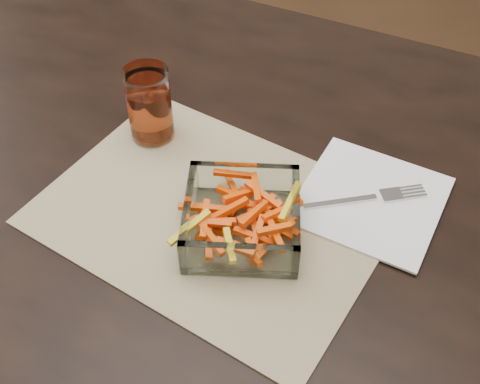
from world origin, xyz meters
name	(u,v)px	position (x,y,z in m)	size (l,w,h in m)	color
dining_table	(173,187)	(0.00, 0.00, 0.66)	(1.60, 0.90, 0.75)	black
placemat	(213,213)	(0.12, -0.09, 0.75)	(0.45, 0.33, 0.00)	tan
glass_bowl	(242,220)	(0.17, -0.10, 0.78)	(0.19, 0.19, 0.06)	white
tumbler	(150,107)	(-0.03, 0.01, 0.81)	(0.07, 0.07, 0.12)	white
napkin	(371,199)	(0.31, 0.02, 0.76)	(0.19, 0.19, 0.00)	white
fork	(369,198)	(0.31, 0.02, 0.76)	(0.15, 0.12, 0.00)	silver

